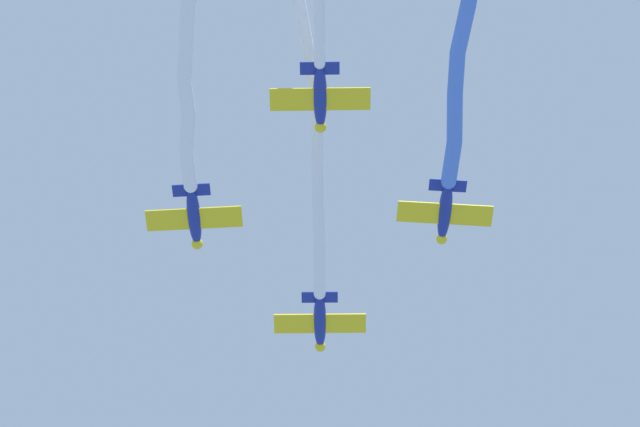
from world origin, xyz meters
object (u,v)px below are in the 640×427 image
(airplane_lead, at_px, (320,322))
(airplane_slot, at_px, (320,98))
(airplane_left_wing, at_px, (194,217))
(airplane_right_wing, at_px, (445,212))

(airplane_lead, distance_m, airplane_slot, 15.59)
(airplane_left_wing, distance_m, airplane_slot, 11.02)
(airplane_right_wing, xyz_separation_m, airplane_slot, (-8.01, -7.57, -0.50))
(airplane_lead, xyz_separation_m, airplane_left_wing, (-8.01, -7.57, -0.40))
(airplane_right_wing, relative_size, airplane_slot, 1.00)
(airplane_left_wing, xyz_separation_m, airplane_slot, (7.56, -8.02, 0.20))
(airplane_lead, bearing_deg, airplane_left_wing, 135.59)
(airplane_slot, bearing_deg, airplane_right_wing, -44.22)
(airplane_right_wing, height_order, airplane_slot, airplane_right_wing)
(airplane_lead, bearing_deg, airplane_slot, -179.43)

